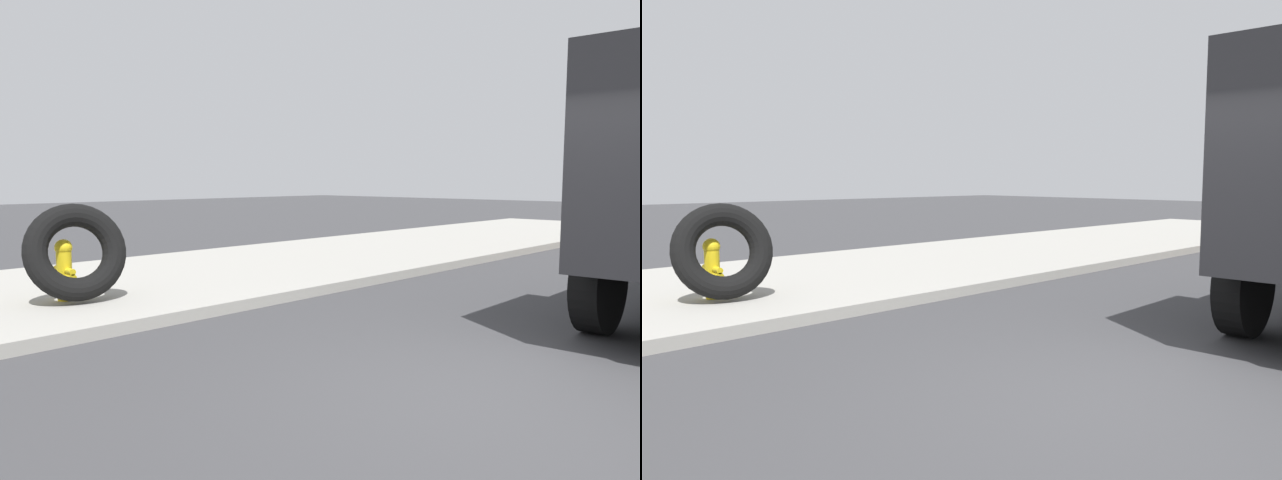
{
  "view_description": "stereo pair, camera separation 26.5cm",
  "coord_description": "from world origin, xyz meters",
  "views": [
    {
      "loc": [
        -4.29,
        -2.1,
        1.72
      ],
      "look_at": [
        0.84,
        2.81,
        1.0
      ],
      "focal_mm": 34.38,
      "sensor_mm": 36.0,
      "label": 1
    },
    {
      "loc": [
        -4.1,
        -2.28,
        1.72
      ],
      "look_at": [
        0.84,
        2.81,
        1.0
      ],
      "focal_mm": 34.38,
      "sensor_mm": 36.0,
      "label": 2
    }
  ],
  "objects": [
    {
      "name": "ground_plane",
      "position": [
        0.0,
        0.0,
        0.0
      ],
      "size": [
        80.0,
        80.0,
        0.0
      ],
      "primitive_type": "plane",
      "color": "#38383A"
    },
    {
      "name": "sidewalk_curb",
      "position": [
        0.0,
        6.5,
        0.07
      ],
      "size": [
        36.0,
        5.0,
        0.15
      ],
      "primitive_type": "cube",
      "color": "#99968E",
      "rests_on": "ground"
    },
    {
      "name": "loose_tire",
      "position": [
        -0.91,
        5.39,
        0.79
      ],
      "size": [
        1.34,
        0.85,
        1.28
      ],
      "primitive_type": "torus",
      "rotation": [
        1.31,
        0.0,
        -0.2
      ],
      "color": "black",
      "rests_on": "sidewalk_curb"
    },
    {
      "name": "fire_hydrant",
      "position": [
        -0.96,
        5.62,
        0.57
      ],
      "size": [
        0.22,
        0.49,
        0.79
      ],
      "color": "yellow",
      "rests_on": "sidewalk_curb"
    }
  ]
}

